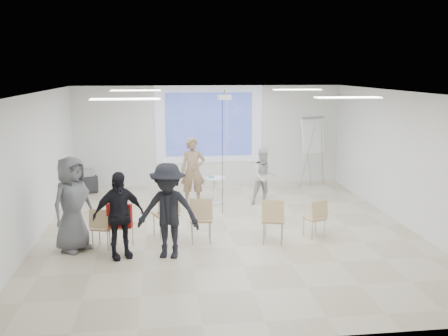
{
  "coord_description": "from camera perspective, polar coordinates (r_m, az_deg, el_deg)",
  "views": [
    {
      "loc": [
        -1.37,
        -10.33,
        3.49
      ],
      "look_at": [
        0.0,
        0.8,
        1.25
      ],
      "focal_mm": 40.0,
      "sensor_mm": 36.0,
      "label": 1
    }
  ],
  "objects": [
    {
      "name": "player_right",
      "position": [
        13.02,
        4.63,
        -0.6
      ],
      "size": [
        0.86,
        0.72,
        1.63
      ],
      "primitive_type": "imported",
      "rotation": [
        0.0,
        0.0,
        0.12
      ],
      "color": "silver",
      "rests_on": "floor"
    },
    {
      "name": "ceiling",
      "position": [
        10.43,
        0.54,
        8.88
      ],
      "size": [
        8.0,
        9.0,
        0.1
      ],
      "primitive_type": "cube",
      "color": "white",
      "rests_on": "wall_back"
    },
    {
      "name": "fluor_panel_se",
      "position": [
        9.46,
        13.99,
        7.82
      ],
      "size": [
        1.2,
        0.3,
        0.02
      ],
      "primitive_type": "cube",
      "color": "white",
      "rests_on": "ceiling"
    },
    {
      "name": "fluor_panel_ne",
      "position": [
        12.79,
        8.37,
        8.85
      ],
      "size": [
        1.2,
        0.3,
        0.02
      ],
      "primitive_type": "cube",
      "color": "white",
      "rests_on": "ceiling"
    },
    {
      "name": "wall_back",
      "position": [
        15.07,
        -1.74,
        3.7
      ],
      "size": [
        8.0,
        0.1,
        3.0
      ],
      "primitive_type": "cube",
      "color": "silver",
      "rests_on": "floor"
    },
    {
      "name": "projection_image",
      "position": [
        14.95,
        -1.72,
        4.99
      ],
      "size": [
        2.6,
        0.01,
        1.9
      ],
      "primitive_type": "cube",
      "color": "#354BB7",
      "rests_on": "wall_back"
    },
    {
      "name": "floor",
      "position": [
        11.0,
        0.51,
        -7.47
      ],
      "size": [
        8.0,
        9.0,
        0.1
      ],
      "primitive_type": "cube",
      "color": "beige",
      "rests_on": "ground"
    },
    {
      "name": "wall_right",
      "position": [
        11.83,
        20.37,
        0.9
      ],
      "size": [
        0.1,
        9.0,
        3.0
      ],
      "primitive_type": "cube",
      "color": "silver",
      "rests_on": "floor"
    },
    {
      "name": "av_cart",
      "position": [
        14.75,
        -15.25,
        -1.53
      ],
      "size": [
        0.57,
        0.52,
        0.69
      ],
      "rotation": [
        0.0,
        0.0,
        0.41
      ],
      "color": "black",
      "rests_on": "floor"
    },
    {
      "name": "pedestal_table",
      "position": [
        13.14,
        -1.06,
        -2.35
      ],
      "size": [
        0.63,
        0.63,
        0.7
      ],
      "rotation": [
        0.0,
        0.0,
        0.11
      ],
      "color": "silver",
      "rests_on": "floor"
    },
    {
      "name": "player_left",
      "position": [
        12.94,
        -3.58,
        0.17
      ],
      "size": [
        0.73,
        0.5,
        1.99
      ],
      "primitive_type": "imported",
      "rotation": [
        0.0,
        0.0,
        -0.01
      ],
      "color": "#94775B",
      "rests_on": "floor"
    },
    {
      "name": "fluor_panel_nw",
      "position": [
        12.35,
        -10.05,
        8.72
      ],
      "size": [
        1.2,
        0.3,
        0.02
      ],
      "primitive_type": "cube",
      "color": "white",
      "rests_on": "ceiling"
    },
    {
      "name": "audience_outer",
      "position": [
        10.02,
        -16.98,
        -3.34
      ],
      "size": [
        1.17,
        1.21,
        2.08
      ],
      "primitive_type": "imported",
      "rotation": [
        0.0,
        0.0,
        0.86
      ],
      "color": "slate",
      "rests_on": "floor"
    },
    {
      "name": "controller_right",
      "position": [
        13.17,
        3.67,
        0.81
      ],
      "size": [
        0.06,
        0.13,
        0.04
      ],
      "primitive_type": "cube",
      "rotation": [
        0.0,
        0.0,
        0.12
      ],
      "color": "white",
      "rests_on": "player_right"
    },
    {
      "name": "chair_center",
      "position": [
        10.1,
        -2.65,
        -5.52
      ],
      "size": [
        0.46,
        0.5,
        0.96
      ],
      "rotation": [
        0.0,
        0.0,
        -0.03
      ],
      "color": "tan",
      "rests_on": "floor"
    },
    {
      "name": "fluor_panel_sw",
      "position": [
        8.87,
        -11.19,
        7.73
      ],
      "size": [
        1.2,
        0.3,
        0.02
      ],
      "primitive_type": "cube",
      "color": "white",
      "rests_on": "ceiling"
    },
    {
      "name": "audience_left",
      "position": [
        9.44,
        -11.98,
        -4.6
      ],
      "size": [
        1.27,
        1.03,
        1.89
      ],
      "primitive_type": "imported",
      "rotation": [
        0.0,
        0.0,
        0.39
      ],
      "color": "black",
      "rests_on": "floor"
    },
    {
      "name": "controller_left",
      "position": [
        13.14,
        -2.88,
        1.75
      ],
      "size": [
        0.04,
        0.11,
        0.04
      ],
      "primitive_type": "cube",
      "rotation": [
        0.0,
        0.0,
        -0.01
      ],
      "color": "white",
      "rests_on": "player_left"
    },
    {
      "name": "flipchart_easel",
      "position": [
        14.94,
        10.11,
        3.66
      ],
      "size": [
        0.86,
        0.68,
        2.1
      ],
      "rotation": [
        0.0,
        0.0,
        0.36
      ],
      "color": "#95989D",
      "rests_on": "floor"
    },
    {
      "name": "laptop",
      "position": [
        10.56,
        -6.72,
        -5.0
      ],
      "size": [
        0.44,
        0.38,
        0.03
      ],
      "primitive_type": "imported",
      "rotation": [
        0.0,
        0.0,
        3.51
      ],
      "color": "black",
      "rests_on": "chair_left_inner"
    },
    {
      "name": "chair_left_mid",
      "position": [
        10.0,
        -11.88,
        -6.14
      ],
      "size": [
        0.54,
        0.56,
        0.9
      ],
      "rotation": [
        0.0,
        0.0,
        -0.31
      ],
      "color": "tan",
      "rests_on": "floor"
    },
    {
      "name": "chair_far_left",
      "position": [
        10.09,
        -13.84,
        -6.34
      ],
      "size": [
        0.49,
        0.51,
        0.83
      ],
      "rotation": [
        0.0,
        0.0,
        -0.3
      ],
      "color": "tan",
      "rests_on": "floor"
    },
    {
      "name": "audience_mid",
      "position": [
        9.29,
        -6.42,
        -4.18
      ],
      "size": [
        1.46,
        1.02,
        2.04
      ],
      "primitive_type": "imported",
      "rotation": [
        0.0,
        0.0,
        -0.24
      ],
      "color": "black",
      "rests_on": "floor"
    },
    {
      "name": "chair_left_inner",
      "position": [
        10.45,
        -6.55,
        -4.86
      ],
      "size": [
        0.62,
        0.64,
        1.01
      ],
      "rotation": [
        0.0,
        0.0,
        0.37
      ],
      "color": "tan",
      "rests_on": "floor"
    },
    {
      "name": "wall_left",
      "position": [
        10.85,
        -21.18,
        -0.04
      ],
      "size": [
        0.1,
        9.0,
        3.0
      ],
      "primitive_type": "cube",
      "color": "silver",
      "rests_on": "floor"
    },
    {
      "name": "ceiling_projector",
      "position": [
        11.94,
        0.07,
        7.45
      ],
      "size": [
        0.3,
        0.25,
        3.0
      ],
      "color": "white",
      "rests_on": "ceiling"
    },
    {
      "name": "red_jacket",
      "position": [
        9.81,
        -11.86,
        -5.35
      ],
      "size": [
        0.5,
        0.25,
        0.46
      ],
      "primitive_type": "cube",
      "rotation": [
        0.0,
        0.0,
        -0.31
      ],
      "color": "#B11915",
      "rests_on": "chair_left_mid"
    },
    {
      "name": "chair_right_inner",
      "position": [
        10.12,
        5.65,
        -5.61
      ],
      "size": [
        0.56,
        0.58,
        0.94
      ],
      "rotation": [
        0.0,
        0.0,
        -0.29
      ],
      "color": "tan",
      "rests_on": "floor"
    },
    {
      "name": "projection_halo",
      "position": [
        14.97,
        -1.73,
        5.0
      ],
      "size": [
        3.2,
        0.01,
        2.3
      ],
      "primitive_type": "cube",
      "color": "silver",
      "rests_on": "wall_back"
    },
    {
      "name": "chair_right_far",
      "position": [
        10.62,
        10.51,
        -5.37
      ],
      "size": [
        0.49,
        0.51,
        0.81
      ],
      "rotation": [
        0.0,
        0.0,
        0.32
      ],
      "color": "tan",
      "rests_on": "floor"
    }
  ]
}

